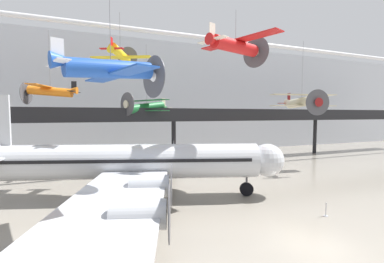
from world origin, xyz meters
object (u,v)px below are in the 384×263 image
Objects in this scene: suspended_plane_cream_biplane at (302,102)px; stanchion_barrier at (326,212)px; suspended_plane_blue_trainer at (111,70)px; suspended_plane_green_biplane at (147,107)px; airliner_silver_main at (128,162)px; suspended_plane_red_highwing at (236,46)px; suspended_plane_yellow_lowwing at (120,54)px; suspended_plane_orange_highwing at (51,91)px.

suspended_plane_cream_biplane reaches higher than stanchion_barrier.
suspended_plane_blue_trainer is 22.13m from suspended_plane_green_biplane.
suspended_plane_blue_trainer is at bearing -55.38° from suspended_plane_cream_biplane.
airliner_silver_main is 3.66× the size of suspended_plane_red_highwing.
suspended_plane_red_highwing is 11.91m from suspended_plane_yellow_lowwing.
suspended_plane_blue_trainer reaches higher than stanchion_barrier.
suspended_plane_red_highwing is 1.01× the size of suspended_plane_blue_trainer.
airliner_silver_main is 5.56× the size of suspended_plane_yellow_lowwing.
suspended_plane_green_biplane is at bearing 110.64° from stanchion_barrier.
suspended_plane_yellow_lowwing is at bearing 109.71° from airliner_silver_main.
airliner_silver_main is 15.78m from suspended_plane_green_biplane.
stanchion_barrier is at bearing -28.57° from suspended_plane_blue_trainer.
suspended_plane_blue_trainer is 20.46m from suspended_plane_orange_highwing.
stanchion_barrier is at bearing -90.93° from suspended_plane_red_highwing.
suspended_plane_red_highwing is 0.89× the size of suspended_plane_green_biplane.
suspended_plane_yellow_lowwing reaches higher than suspended_plane_blue_trainer.
suspended_plane_orange_highwing is (-18.50, 13.80, -4.00)m from suspended_plane_red_highwing.
suspended_plane_cream_biplane is 22.61m from suspended_plane_green_biplane.
suspended_plane_orange_highwing is (-7.80, 12.51, 7.43)m from airliner_silver_main.
stanchion_barrier is (13.72, -10.02, -3.09)m from airliner_silver_main.
suspended_plane_orange_highwing is (-5.94, 19.58, 0.10)m from suspended_plane_blue_trainer.
suspended_plane_blue_trainer is 8.55× the size of stanchion_barrier.
suspended_plane_cream_biplane is at bearing -62.63° from suspended_plane_yellow_lowwing.
suspended_plane_red_highwing is 8.64× the size of stanchion_barrier.
suspended_plane_cream_biplane is 9.71× the size of stanchion_barrier.
suspended_plane_blue_trainer and suspended_plane_orange_highwing have the same top height.
suspended_plane_red_highwing reaches higher than suspended_plane_orange_highwing.
suspended_plane_blue_trainer is 29.29m from suspended_plane_cream_biplane.
stanchion_barrier is (-11.38, -14.35, -9.37)m from suspended_plane_cream_biplane.
stanchion_barrier is at bearing -18.20° from airliner_silver_main.
airliner_silver_main is at bearing 57.42° from suspended_plane_blue_trainer.
suspended_plane_red_highwing is at bearing 85.13° from suspended_plane_green_biplane.
suspended_plane_red_highwing is 14.42m from suspended_plane_blue_trainer.
airliner_silver_main is at bearing -68.51° from suspended_plane_cream_biplane.
airliner_silver_main is at bearing 45.18° from suspended_plane_green_biplane.
suspended_plane_cream_biplane is at bearing 51.59° from stanchion_barrier.
suspended_plane_orange_highwing is (-32.90, 8.18, 1.15)m from suspended_plane_cream_biplane.
suspended_plane_cream_biplane is 1.15× the size of suspended_plane_orange_highwing.
suspended_plane_blue_trainer is at bearing -175.30° from suspended_plane_red_highwing.
airliner_silver_main is 31.66× the size of stanchion_barrier.
suspended_plane_cream_biplane is (14.40, 5.62, -5.15)m from suspended_plane_red_highwing.
suspended_plane_yellow_lowwing is (-10.81, 4.95, -0.71)m from suspended_plane_red_highwing.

